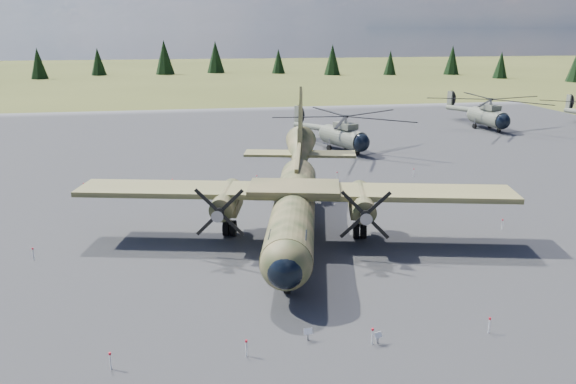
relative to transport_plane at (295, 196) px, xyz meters
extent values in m
plane|color=brown|center=(-1.10, -1.85, -2.88)|extent=(500.00, 500.00, 0.00)
cube|color=slate|center=(-1.10, 8.15, -2.88)|extent=(120.00, 120.00, 0.04)
cylinder|color=#353E22|center=(-0.36, -1.57, -0.48)|extent=(7.05, 18.95, 2.92)
sphere|color=#353E22|center=(-2.46, -10.72, -0.48)|extent=(3.43, 3.43, 2.86)
sphere|color=black|center=(-2.59, -11.28, -0.53)|extent=(2.52, 2.52, 2.10)
cube|color=black|center=(-2.09, -9.10, 0.30)|extent=(2.41, 2.09, 0.57)
cone|color=#353E22|center=(2.40, 10.42, 0.62)|extent=(4.40, 7.63, 4.39)
cube|color=#A9ABAE|center=(-0.13, -0.56, -1.68)|extent=(3.33, 6.54, 0.52)
cube|color=#343B1E|center=(-0.24, -1.07, 0.72)|extent=(30.28, 10.23, 0.37)
cube|color=#353E22|center=(-0.24, -1.07, 0.95)|extent=(6.94, 5.06, 0.37)
cylinder|color=#353E22|center=(-4.89, -0.32, 0.14)|extent=(2.74, 5.64, 1.56)
cube|color=#353E22|center=(-4.70, 0.49, -0.53)|extent=(2.32, 3.81, 0.83)
cone|color=gray|center=(-5.65, -3.62, 0.14)|extent=(0.98, 1.09, 0.79)
cylinder|color=black|center=(-4.70, 0.49, -2.30)|extent=(1.15, 1.32, 1.15)
cylinder|color=#353E22|center=(4.26, -2.42, 0.14)|extent=(2.74, 5.64, 1.56)
cube|color=#353E22|center=(4.45, -1.61, -0.53)|extent=(2.32, 3.81, 0.83)
cone|color=gray|center=(3.50, -5.73, 0.14)|extent=(0.98, 1.09, 0.79)
cylinder|color=black|center=(4.45, -1.61, -2.30)|extent=(1.15, 1.32, 1.15)
cube|color=#353E22|center=(1.51, 6.56, 1.24)|extent=(2.05, 7.74, 1.75)
cube|color=#343B1E|center=(2.51, 10.93, 0.67)|extent=(10.27, 4.48, 0.23)
cylinder|color=gray|center=(-2.18, -9.50, -1.55)|extent=(0.18, 0.18, 0.94)
cylinder|color=black|center=(-2.18, -9.50, -2.30)|extent=(0.57, 1.03, 0.98)
cylinder|color=slate|center=(11.03, 27.05, -1.14)|extent=(4.65, 7.15, 2.35)
sphere|color=black|center=(12.26, 23.90, -1.19)|extent=(2.80, 2.80, 2.16)
sphere|color=slate|center=(9.80, 30.19, -1.14)|extent=(2.80, 2.80, 2.16)
cube|color=slate|center=(11.17, 26.70, 0.36)|extent=(2.58, 3.38, 0.70)
cylinder|color=gray|center=(11.17, 26.70, 1.06)|extent=(0.44, 0.44, 0.94)
cylinder|color=slate|center=(8.51, 33.47, -0.81)|extent=(3.66, 7.75, 1.34)
cube|color=slate|center=(7.23, 36.75, 0.36)|extent=(0.67, 1.30, 2.25)
cylinder|color=black|center=(7.54, 36.87, 0.36)|extent=(0.94, 2.29, 2.44)
cylinder|color=black|center=(12.06, 24.42, -2.50)|extent=(0.48, 0.69, 0.64)
cylinder|color=black|center=(9.44, 27.63, -2.50)|extent=(0.54, 0.80, 0.75)
cylinder|color=gray|center=(9.44, 27.63, -2.01)|extent=(0.17, 0.17, 1.36)
cylinder|color=black|center=(11.80, 28.56, -2.50)|extent=(0.54, 0.80, 0.75)
cylinder|color=gray|center=(11.80, 28.56, -2.01)|extent=(0.17, 0.17, 1.36)
cylinder|color=slate|center=(36.20, 38.41, -1.08)|extent=(3.07, 7.21, 2.44)
sphere|color=black|center=(36.52, 34.91, -1.12)|extent=(2.44, 2.44, 2.24)
sphere|color=slate|center=(35.88, 41.90, -1.08)|extent=(2.44, 2.44, 2.24)
cube|color=slate|center=(36.24, 38.02, 0.48)|extent=(1.94, 3.26, 0.73)
cylinder|color=gray|center=(36.24, 38.02, 1.21)|extent=(0.38, 0.38, 0.97)
cylinder|color=slate|center=(35.54, 45.54, -0.74)|extent=(1.58, 8.36, 1.39)
cube|color=slate|center=(35.20, 49.17, 0.48)|extent=(0.34, 1.38, 2.34)
cylinder|color=black|center=(35.54, 49.20, 0.48)|extent=(0.29, 2.53, 2.53)
cylinder|color=black|center=(36.47, 35.50, -2.49)|extent=(0.33, 0.68, 0.66)
cylinder|color=black|center=(34.78, 39.45, -2.49)|extent=(0.36, 0.80, 0.78)
cylinder|color=gray|center=(34.78, 39.45, -1.98)|extent=(0.15, 0.15, 1.41)
cylinder|color=black|center=(37.40, 39.69, -2.49)|extent=(0.36, 0.80, 0.78)
cylinder|color=gray|center=(37.40, 39.69, -1.98)|extent=(0.15, 0.15, 1.41)
cube|color=slate|center=(52.84, 43.46, 0.28)|extent=(0.41, 1.30, 2.20)
cylinder|color=black|center=(53.16, 43.41, 0.28)|extent=(0.45, 2.36, 2.38)
cube|color=gray|center=(-2.04, -14.47, -2.62)|extent=(0.08, 0.08, 0.52)
cube|color=white|center=(-2.04, -14.51, -2.37)|extent=(0.42, 0.18, 0.29)
cube|color=gray|center=(1.18, -15.32, -2.63)|extent=(0.09, 0.09, 0.49)
cube|color=white|center=(1.18, -15.36, -2.40)|extent=(0.43, 0.28, 0.28)
cylinder|color=white|center=(-11.10, -15.35, -2.48)|extent=(0.07, 0.07, 0.80)
cylinder|color=red|center=(-11.10, -15.35, -2.08)|extent=(0.12, 0.12, 0.10)
cylinder|color=white|center=(-5.10, -15.35, -2.48)|extent=(0.07, 0.07, 0.80)
cylinder|color=red|center=(-5.10, -15.35, -2.08)|extent=(0.12, 0.12, 0.10)
cylinder|color=white|center=(0.90, -15.35, -2.48)|extent=(0.07, 0.07, 0.80)
cylinder|color=red|center=(0.90, -15.35, -2.08)|extent=(0.12, 0.12, 0.10)
cylinder|color=white|center=(6.90, -15.35, -2.48)|extent=(0.07, 0.07, 0.80)
cylinder|color=red|center=(6.90, -15.35, -2.08)|extent=(0.12, 0.12, 0.10)
cylinder|color=white|center=(-17.10, 14.15, -2.48)|extent=(0.07, 0.07, 0.80)
cylinder|color=red|center=(-17.10, 14.15, -2.08)|extent=(0.12, 0.12, 0.10)
cylinder|color=white|center=(-9.10, 14.15, -2.48)|extent=(0.07, 0.07, 0.80)
cylinder|color=red|center=(-9.10, 14.15, -2.08)|extent=(0.12, 0.12, 0.10)
cylinder|color=white|center=(-1.10, 14.15, -2.48)|extent=(0.07, 0.07, 0.80)
cylinder|color=red|center=(-1.10, 14.15, -2.08)|extent=(0.12, 0.12, 0.10)
cylinder|color=white|center=(6.90, 14.15, -2.48)|extent=(0.07, 0.07, 0.80)
cylinder|color=red|center=(6.90, 14.15, -2.08)|extent=(0.12, 0.12, 0.10)
cylinder|color=white|center=(14.90, 14.15, -2.48)|extent=(0.07, 0.07, 0.80)
cylinder|color=red|center=(14.90, 14.15, -2.08)|extent=(0.12, 0.12, 0.10)
cylinder|color=white|center=(-17.60, -1.85, -2.48)|extent=(0.07, 0.07, 0.80)
cylinder|color=red|center=(-17.60, -1.85, -2.08)|extent=(0.12, 0.12, 0.10)
cylinder|color=white|center=(15.40, -1.85, -2.48)|extent=(0.07, 0.07, 0.80)
cylinder|color=red|center=(15.40, -1.85, -2.08)|extent=(0.12, 0.12, 0.10)
cone|color=black|center=(85.51, 120.88, 1.06)|extent=(4.41, 4.41, 7.88)
cone|color=black|center=(77.41, 136.79, 1.75)|extent=(5.19, 5.19, 9.26)
cone|color=black|center=(57.21, 139.00, 0.95)|extent=(4.29, 4.29, 7.66)
cone|color=black|center=(38.79, 142.18, 1.93)|extent=(5.39, 5.39, 9.62)
cone|color=black|center=(22.55, 150.96, 1.10)|extent=(4.46, 4.46, 7.96)
cone|color=black|center=(2.08, 157.19, 2.36)|extent=(5.87, 5.87, 10.48)
cone|color=black|center=(-14.61, 153.37, 2.59)|extent=(6.12, 6.12, 10.93)
cone|color=black|center=(-35.48, 153.44, 1.42)|extent=(4.81, 4.81, 8.59)
cone|color=black|center=(-50.93, 142.41, 1.64)|extent=(5.06, 5.06, 9.04)
camera|label=1|loc=(-7.10, -37.94, 11.61)|focal=35.00mm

